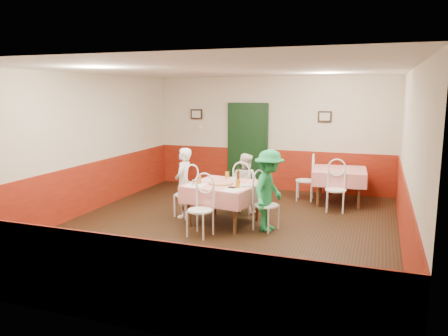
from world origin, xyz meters
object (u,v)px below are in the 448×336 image
(chair_right, at_px, (266,205))
(glass_c, at_px, (227,175))
(main_table, at_px, (224,204))
(diner_left, at_px, (184,183))
(wallet, at_px, (232,187))
(glass_a, at_px, (199,180))
(diner_right, at_px, (269,191))
(second_table, at_px, (339,186))
(chair_near, at_px, (200,210))
(chair_second_a, at_px, (305,181))
(diner_far, at_px, (245,183))
(pizza, at_px, (221,183))
(chair_far, at_px, (244,191))
(beer_bottle, at_px, (238,175))
(chair_left, at_px, (186,195))
(glass_b, at_px, (238,184))
(chair_second_b, at_px, (336,190))

(chair_right, relative_size, glass_c, 6.31)
(main_table, height_order, diner_left, diner_left)
(diner_left, bearing_deg, wallet, 64.51)
(glass_a, height_order, diner_right, diner_right)
(second_table, relative_size, glass_a, 7.92)
(chair_near, bearing_deg, diner_left, 137.19)
(chair_second_a, height_order, diner_far, diner_far)
(second_table, xyz_separation_m, glass_a, (-2.31, -2.45, 0.46))
(pizza, height_order, glass_c, glass_c)
(chair_far, xyz_separation_m, beer_bottle, (0.02, -0.48, 0.42))
(chair_left, distance_m, diner_left, 0.24)
(main_table, distance_m, diner_right, 0.97)
(chair_right, distance_m, pizza, 0.94)
(chair_second_a, height_order, glass_c, glass_c)
(beer_bottle, xyz_separation_m, diner_right, (0.73, -0.50, -0.14))
(glass_c, distance_m, wallet, 0.82)
(wallet, bearing_deg, glass_b, 39.70)
(pizza, distance_m, glass_b, 0.44)
(beer_bottle, bearing_deg, main_table, -113.46)
(chair_right, height_order, diner_left, diner_left)
(beer_bottle, relative_size, diner_left, 0.16)
(chair_left, distance_m, chair_right, 1.70)
(chair_far, distance_m, beer_bottle, 0.64)
(diner_left, xyz_separation_m, diner_far, (1.03, 0.75, -0.08))
(second_table, height_order, diner_far, diner_far)
(pizza, bearing_deg, diner_left, 166.95)
(chair_left, bearing_deg, diner_left, -75.87)
(diner_far, bearing_deg, chair_second_b, -141.16)
(chair_near, bearing_deg, chair_far, 90.56)
(glass_a, xyz_separation_m, diner_right, (1.32, 0.03, -0.11))
(second_table, height_order, beer_bottle, beer_bottle)
(diner_left, bearing_deg, glass_b, 68.06)
(chair_right, bearing_deg, pizza, 105.21)
(beer_bottle, xyz_separation_m, wallet, (0.11, -0.68, -0.10))
(glass_a, height_order, glass_c, glass_c)
(pizza, bearing_deg, chair_second_a, 63.49)
(main_table, bearing_deg, beer_bottle, 66.54)
(second_table, distance_m, chair_near, 3.71)
(chair_left, bearing_deg, chair_second_a, 160.52)
(wallet, distance_m, diner_left, 1.24)
(main_table, xyz_separation_m, wallet, (0.26, -0.32, 0.40))
(chair_far, xyz_separation_m, wallet, (0.13, -1.16, 0.32))
(glass_a, bearing_deg, chair_near, -66.29)
(glass_c, bearing_deg, chair_right, -30.64)
(wallet, bearing_deg, diner_right, 24.98)
(wallet, bearing_deg, diner_far, 104.81)
(chair_right, distance_m, wallet, 0.69)
(chair_left, xyz_separation_m, beer_bottle, (1.00, 0.23, 0.42))
(chair_right, bearing_deg, diner_far, 54.44)
(glass_a, bearing_deg, diner_left, 146.32)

